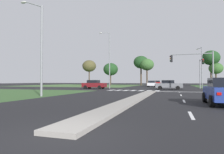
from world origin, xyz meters
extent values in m
plane|color=black|center=(0.00, 30.00, 0.00)|extent=(200.00, 200.00, 0.00)
cube|color=#476B38|center=(-25.50, 54.50, 0.00)|extent=(35.00, 35.00, 0.01)
cube|color=gray|center=(0.00, 11.00, 0.07)|extent=(1.20, 22.00, 0.14)
cube|color=gray|center=(0.00, 55.00, 0.07)|extent=(1.20, 36.00, 0.14)
cube|color=silver|center=(3.50, 4.45, 0.01)|extent=(0.14, 2.00, 0.01)
cube|color=silver|center=(3.50, 10.45, 0.01)|extent=(0.14, 2.00, 0.01)
cube|color=silver|center=(3.50, 16.45, 0.01)|extent=(0.14, 2.00, 0.01)
cube|color=silver|center=(3.50, 22.45, 0.01)|extent=(0.14, 2.00, 0.01)
cube|color=silver|center=(3.80, 23.00, 0.01)|extent=(6.40, 0.50, 0.01)
cube|color=silver|center=(-6.40, 24.80, 0.01)|extent=(0.70, 2.80, 0.01)
cube|color=silver|center=(-5.25, 24.80, 0.01)|extent=(0.70, 2.80, 0.01)
cube|color=silver|center=(-4.10, 24.80, 0.01)|extent=(0.70, 2.80, 0.01)
cube|color=silver|center=(-2.95, 24.80, 0.01)|extent=(0.70, 2.80, 0.01)
cube|color=silver|center=(-1.80, 24.80, 0.01)|extent=(0.70, 2.80, 0.01)
cube|color=silver|center=(-0.65, 24.80, 0.01)|extent=(0.70, 2.80, 0.01)
cube|color=silver|center=(0.50, 24.80, 0.01)|extent=(0.70, 2.80, 0.01)
cube|color=slate|center=(2.03, 30.27, 0.68)|extent=(4.40, 1.78, 0.72)
cube|color=black|center=(1.88, 30.27, 1.30)|extent=(2.02, 1.56, 0.52)
cube|color=red|center=(-0.18, 30.94, 0.75)|extent=(0.04, 0.20, 0.14)
cube|color=red|center=(-0.18, 29.59, 0.75)|extent=(0.04, 0.20, 0.14)
cylinder|color=black|center=(3.44, 31.16, 0.32)|extent=(0.64, 0.22, 0.64)
cylinder|color=black|center=(3.44, 29.38, 0.32)|extent=(0.64, 0.22, 0.64)
cylinder|color=black|center=(0.63, 31.16, 0.32)|extent=(0.64, 0.22, 0.64)
cylinder|color=black|center=(0.63, 29.38, 0.32)|extent=(0.64, 0.22, 0.64)
cube|color=silver|center=(-2.34, 44.52, 0.66)|extent=(1.76, 4.51, 0.68)
cube|color=black|center=(-2.34, 44.67, 1.26)|extent=(1.55, 2.07, 0.52)
cube|color=red|center=(-1.67, 46.79, 0.73)|extent=(0.20, 0.04, 0.14)
cube|color=red|center=(-3.01, 46.79, 0.73)|extent=(0.20, 0.04, 0.14)
cylinder|color=black|center=(-1.46, 43.08, 0.32)|extent=(0.22, 0.64, 0.64)
cylinder|color=black|center=(-3.22, 43.08, 0.32)|extent=(0.22, 0.64, 0.64)
cylinder|color=black|center=(-1.46, 45.96, 0.32)|extent=(0.22, 0.64, 0.64)
cylinder|color=black|center=(-3.22, 45.96, 0.32)|extent=(0.22, 0.64, 0.64)
cube|color=navy|center=(5.63, 8.72, 0.70)|extent=(1.73, 4.11, 0.75)
cube|color=black|center=(5.63, 8.57, 1.33)|extent=(1.53, 1.89, 0.52)
cube|color=red|center=(4.97, 6.64, 0.77)|extent=(0.20, 0.04, 0.14)
cylinder|color=black|center=(4.76, 10.03, 0.32)|extent=(0.22, 0.64, 0.64)
cylinder|color=black|center=(4.76, 7.40, 0.32)|extent=(0.22, 0.64, 0.64)
cube|color=#A31919|center=(-2.19, 59.28, 0.69)|extent=(1.88, 4.58, 0.75)
cube|color=black|center=(-2.19, 59.43, 1.33)|extent=(1.65, 2.11, 0.52)
cube|color=red|center=(-1.48, 61.59, 0.77)|extent=(0.20, 0.04, 0.14)
cube|color=red|center=(-2.90, 61.59, 0.77)|extent=(0.20, 0.04, 0.14)
cylinder|color=black|center=(-1.25, 57.82, 0.32)|extent=(0.22, 0.64, 0.64)
cylinder|color=black|center=(-3.13, 57.82, 0.32)|extent=(0.22, 0.64, 0.64)
cylinder|color=black|center=(-1.25, 60.75, 0.32)|extent=(0.22, 0.64, 0.64)
cylinder|color=black|center=(-3.13, 60.75, 0.32)|extent=(0.22, 0.64, 0.64)
cube|color=maroon|center=(-11.08, 29.08, 0.70)|extent=(4.28, 1.82, 0.75)
cube|color=black|center=(-11.23, 29.08, 1.33)|extent=(1.97, 1.60, 0.52)
cube|color=red|center=(-13.24, 29.77, 0.77)|extent=(0.04, 0.20, 0.14)
cube|color=red|center=(-13.24, 28.38, 0.77)|extent=(0.04, 0.20, 0.14)
cylinder|color=black|center=(-9.71, 29.99, 0.32)|extent=(0.64, 0.22, 0.64)
cylinder|color=black|center=(-9.71, 28.16, 0.32)|extent=(0.64, 0.22, 0.64)
cylinder|color=black|center=(-12.45, 29.99, 0.32)|extent=(0.64, 0.22, 0.64)
cylinder|color=black|center=(-12.45, 28.16, 0.32)|extent=(0.64, 0.22, 0.64)
cylinder|color=gray|center=(7.60, 36.60, 2.78)|extent=(0.18, 0.18, 5.55)
cylinder|color=gray|center=(7.60, 34.50, 5.30)|extent=(0.12, 4.20, 0.12)
cube|color=black|center=(7.60, 32.40, 4.78)|extent=(0.32, 0.26, 0.95)
sphere|color=red|center=(7.60, 32.24, 5.08)|extent=(0.20, 0.20, 0.20)
sphere|color=#3A2405|center=(7.60, 32.24, 4.78)|extent=(0.20, 0.20, 0.20)
sphere|color=black|center=(7.60, 32.24, 4.48)|extent=(0.20, 0.20, 0.20)
cylinder|color=gray|center=(7.60, 23.40, 2.61)|extent=(0.18, 0.18, 5.21)
cylinder|color=gray|center=(5.08, 23.40, 4.96)|extent=(5.04, 0.12, 0.12)
cube|color=black|center=(2.56, 23.40, 4.44)|extent=(0.26, 0.32, 0.95)
sphere|color=#360503|center=(2.40, 23.40, 4.74)|extent=(0.20, 0.20, 0.20)
sphere|color=orange|center=(2.40, 23.40, 4.44)|extent=(0.20, 0.20, 0.20)
sphere|color=black|center=(2.40, 23.40, 4.14)|extent=(0.20, 0.20, 0.20)
cylinder|color=gray|center=(-8.81, 11.06, 4.21)|extent=(0.20, 0.20, 8.42)
cylinder|color=gray|center=(-9.17, 10.29, 8.32)|extent=(0.81, 1.58, 0.10)
ellipsoid|color=#B2B2A8|center=(-9.54, 9.52, 8.22)|extent=(0.56, 0.28, 0.20)
cylinder|color=gray|center=(-8.81, 31.13, 5.35)|extent=(0.20, 0.20, 10.69)
cylinder|color=gray|center=(-9.56, 30.66, 10.59)|extent=(1.54, 1.04, 0.10)
ellipsoid|color=#B2B2A8|center=(-10.30, 30.18, 10.49)|extent=(0.56, 0.28, 0.20)
cylinder|color=gray|center=(8.81, 43.59, 4.50)|extent=(0.20, 0.20, 9.00)
cylinder|color=gray|center=(8.46, 44.35, 8.90)|extent=(0.80, 1.56, 0.10)
ellipsoid|color=#B2B2A8|center=(8.10, 45.11, 8.80)|extent=(0.56, 0.28, 0.20)
cylinder|color=#423323|center=(-25.98, 60.01, 2.74)|extent=(0.39, 0.39, 5.48)
ellipsoid|color=#4C4728|center=(-25.98, 60.01, 6.81)|extent=(4.87, 4.87, 4.14)
cylinder|color=#423323|center=(-17.69, 59.26, 2.04)|extent=(0.37, 0.37, 4.08)
ellipsoid|color=#1E421E|center=(-17.69, 59.26, 5.45)|extent=(4.98, 4.98, 4.23)
cylinder|color=#423323|center=(-7.37, 59.54, 3.13)|extent=(0.46, 0.46, 6.26)
ellipsoid|color=#1E421E|center=(-7.37, 59.54, 7.59)|extent=(4.82, 4.82, 4.10)
cylinder|color=#423323|center=(-5.27, 58.19, 2.72)|extent=(0.43, 0.43, 5.44)
ellipsoid|color=#38602D|center=(-5.27, 58.19, 6.63)|extent=(4.35, 4.35, 3.69)
cylinder|color=#423323|center=(12.98, 57.90, 3.38)|extent=(0.42, 0.42, 6.75)
ellipsoid|color=#1E421E|center=(12.98, 57.90, 8.11)|extent=(4.92, 4.92, 4.18)
cylinder|color=#423323|center=(14.26, 57.88, 2.01)|extent=(0.40, 0.40, 4.01)
ellipsoid|color=#38602D|center=(14.26, 57.88, 5.06)|extent=(3.81, 3.81, 3.24)
camera|label=1|loc=(2.84, -4.22, 1.40)|focal=31.51mm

